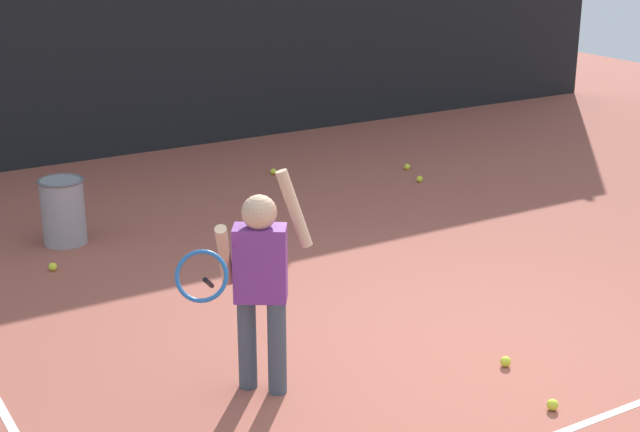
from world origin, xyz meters
The scene contains 10 objects.
ground_plane centered at (0.00, 0.00, 0.00)m, with size 20.00×20.00×0.00m, color #9E5142.
court_line_baseline centered at (0.00, -0.91, 0.00)m, with size 9.00×0.05×0.00m, color white.
tennis_player centered at (-1.32, 0.35, 0.73)m, with size 0.89×0.53×1.35m.
ball_hopper centered at (-1.55, 3.45, 0.29)m, with size 0.38×0.38×0.56m.
tennis_ball_0 centered at (0.13, -0.17, 0.03)m, with size 0.07×0.07×0.07m, color #CCE033.
tennis_ball_1 centered at (0.00, -0.70, 0.03)m, with size 0.07×0.07×0.07m, color #CCE033.
tennis_ball_3 centered at (0.95, 4.38, 0.03)m, with size 0.07×0.07×0.07m, color #CCE033.
tennis_ball_4 centered at (2.27, 3.80, 0.03)m, with size 0.07×0.07×0.07m, color #CCE033.
tennis_ball_6 centered at (2.10, 3.35, 0.03)m, with size 0.07×0.07×0.07m, color #CCE033.
tennis_ball_7 centered at (-1.83, 2.87, 0.03)m, with size 0.07×0.07×0.07m, color #CCE033.
Camera 1 is at (-3.56, -4.05, 2.75)m, focal length 52.75 mm.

